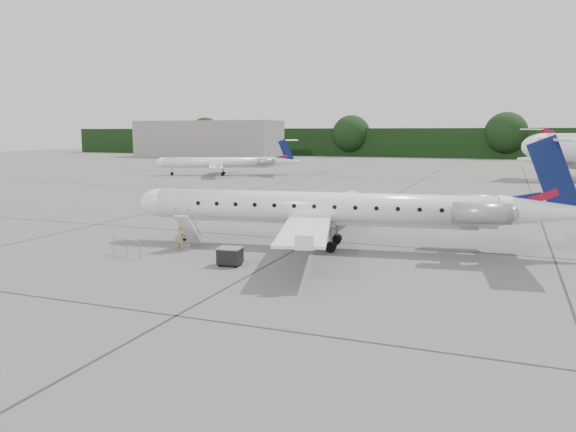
% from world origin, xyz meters
% --- Properties ---
extents(ground, '(320.00, 320.00, 0.00)m').
position_xyz_m(ground, '(0.00, 0.00, 0.00)').
color(ground, slate).
rests_on(ground, ground).
extents(treeline, '(260.00, 4.00, 8.00)m').
position_xyz_m(treeline, '(0.00, 130.00, 4.00)').
color(treeline, black).
rests_on(treeline, ground).
extents(terminal_building, '(40.00, 14.00, 10.00)m').
position_xyz_m(terminal_building, '(-70.00, 110.00, 5.00)').
color(terminal_building, gray).
rests_on(terminal_building, ground).
extents(main_regional_jet, '(29.06, 22.83, 6.80)m').
position_xyz_m(main_regional_jet, '(-2.77, 4.07, 3.40)').
color(main_regional_jet, white).
rests_on(main_regional_jet, ground).
extents(airstair, '(1.15, 2.19, 2.13)m').
position_xyz_m(airstair, '(-10.12, 0.90, 1.06)').
color(airstair, white).
rests_on(airstair, ground).
extents(passenger, '(0.58, 0.39, 1.54)m').
position_xyz_m(passenger, '(-9.94, -0.28, 0.77)').
color(passenger, '#91794F').
rests_on(passenger, ground).
extents(safety_railing, '(2.17, 0.54, 1.00)m').
position_xyz_m(safety_railing, '(-12.14, -2.48, 0.50)').
color(safety_railing, '#92949A').
rests_on(safety_railing, ground).
extents(baggage_cart, '(1.29, 1.09, 1.04)m').
position_xyz_m(baggage_cart, '(-5.62, -2.30, 0.52)').
color(baggage_cart, black).
rests_on(baggage_cart, ground).
extents(bg_regional_left, '(26.80, 23.49, 5.85)m').
position_xyz_m(bg_regional_left, '(-36.03, 52.67, 2.92)').
color(bg_regional_left, white).
rests_on(bg_regional_left, ground).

